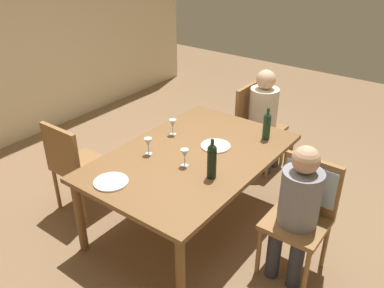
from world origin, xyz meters
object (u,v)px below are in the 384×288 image
(wine_glass_centre, at_px, (173,124))
(handbag, at_px, (114,180))
(chair_near, at_px, (305,201))
(wine_glass_near_left, at_px, (185,154))
(person_woman_host, at_px, (265,113))
(wine_bottle_dark_red, at_px, (267,125))
(dinner_plate_host, at_px, (216,146))
(chair_right_end, at_px, (255,121))
(dinner_plate_guest_left, at_px, (111,182))
(dining_table, at_px, (192,162))
(wine_bottle_tall_green, at_px, (212,160))
(person_man_bearded, at_px, (298,205))
(chair_far_left, at_px, (74,162))
(wine_glass_near_right, at_px, (148,143))

(wine_glass_centre, height_order, handbag, wine_glass_centre)
(chair_near, xyz_separation_m, wine_glass_near_left, (-0.30, 0.91, 0.23))
(person_woman_host, height_order, wine_bottle_dark_red, person_woman_host)
(wine_glass_centre, bearing_deg, dinner_plate_host, -85.02)
(chair_near, bearing_deg, handbag, 5.21)
(chair_right_end, distance_m, dinner_plate_guest_left, 1.99)
(dining_table, xyz_separation_m, wine_bottle_tall_green, (-0.19, -0.33, 0.22))
(person_man_bearded, bearing_deg, wine_glass_centre, -9.36)
(wine_bottle_dark_red, height_order, wine_glass_centre, wine_bottle_dark_red)
(chair_near, height_order, dinner_plate_host, chair_near)
(chair_near, distance_m, handbag, 2.01)
(wine_glass_near_left, height_order, handbag, wine_glass_near_left)
(person_man_bearded, distance_m, dinner_plate_host, 0.93)
(chair_far_left, relative_size, wine_bottle_dark_red, 3.07)
(wine_bottle_dark_red, distance_m, wine_glass_near_left, 0.86)
(chair_right_end, bearing_deg, person_woman_host, 90.00)
(chair_near, bearing_deg, chair_far_left, 17.57)
(wine_glass_near_right, bearing_deg, dining_table, -54.50)
(chair_near, relative_size, wine_glass_near_left, 6.17)
(person_man_bearded, distance_m, dinner_plate_guest_left, 1.38)
(chair_near, relative_size, wine_bottle_dark_red, 3.07)
(chair_right_end, relative_size, person_woman_host, 0.81)
(dinner_plate_host, bearing_deg, chair_far_left, 124.51)
(wine_glass_near_right, distance_m, handbag, 1.00)
(dinner_plate_host, xyz_separation_m, handbag, (-0.29, 1.05, -0.62))
(dinner_plate_host, height_order, dinner_plate_guest_left, same)
(dinner_plate_host, bearing_deg, chair_near, -97.04)
(dinner_plate_guest_left, bearing_deg, chair_far_left, 73.86)
(wine_glass_centre, bearing_deg, wine_bottle_tall_green, -119.07)
(person_man_bearded, height_order, wine_glass_near_right, person_man_bearded)
(chair_far_left, bearing_deg, wine_bottle_dark_red, 40.03)
(chair_near, relative_size, dinner_plate_host, 3.53)
(person_man_bearded, bearing_deg, chair_near, -90.00)
(chair_far_left, distance_m, wine_glass_centre, 0.96)
(chair_right_end, bearing_deg, wine_bottle_tall_green, 15.81)
(chair_right_end, distance_m, handbag, 1.65)
(chair_right_end, bearing_deg, person_man_bearded, 39.08)
(person_man_bearded, distance_m, handbag, 2.01)
(dining_table, relative_size, handbag, 6.40)
(wine_bottle_dark_red, height_order, handbag, wine_bottle_dark_red)
(person_woman_host, relative_size, wine_glass_near_right, 7.58)
(chair_far_left, xyz_separation_m, dinner_plate_guest_left, (-0.21, -0.74, 0.19))
(wine_glass_centre, distance_m, dinner_plate_guest_left, 0.91)
(chair_right_end, xyz_separation_m, person_woman_host, (-0.00, -0.11, 0.12))
(chair_far_left, distance_m, wine_glass_near_right, 0.78)
(person_man_bearded, distance_m, wine_glass_centre, 1.36)
(dinner_plate_guest_left, bearing_deg, chair_right_end, -4.14)
(wine_bottle_tall_green, bearing_deg, wine_glass_near_left, 87.49)
(dining_table, height_order, dinner_plate_host, dinner_plate_host)
(handbag, bearing_deg, person_man_bearded, -89.19)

